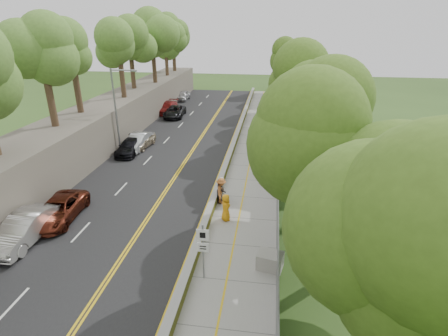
{
  "coord_description": "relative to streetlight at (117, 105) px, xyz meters",
  "views": [
    {
      "loc": [
        4.01,
        -16.7,
        11.93
      ],
      "look_at": [
        0.5,
        8.0,
        1.4
      ],
      "focal_mm": 28.0,
      "sensor_mm": 36.0,
      "label": 1
    }
  ],
  "objects": [
    {
      "name": "painter_3",
      "position": [
        11.21,
        -9.17,
        -3.64
      ],
      "size": [
        0.75,
        1.25,
        1.91
      ],
      "primitive_type": "imported",
      "rotation": [
        0.0,
        0.0,
        1.54
      ],
      "color": "#9C592A",
      "rests_on": "sidewalk"
    },
    {
      "name": "car_7",
      "position": [
        -0.14,
        15.87,
        -3.85
      ],
      "size": [
        2.13,
        5.2,
        1.51
      ],
      "primitive_type": "imported",
      "rotation": [
        0.0,
        0.0,
        -0.0
      ],
      "color": "maroon",
      "rests_on": "road"
    },
    {
      "name": "construction_barrel",
      "position": [
        14.76,
        2.0,
        -4.13
      ],
      "size": [
        0.56,
        0.56,
        0.92
      ],
      "primitive_type": "cylinder",
      "color": "#ED6500",
      "rests_on": "sidewalk"
    },
    {
      "name": "jersey_barrier",
      "position": [
        10.71,
        1.0,
        -4.34
      ],
      "size": [
        0.42,
        66.0,
        0.6
      ],
      "primitive_type": "cube",
      "color": "#C4CD19",
      "rests_on": "ground"
    },
    {
      "name": "car_2",
      "position": [
        1.18,
        -12.78,
        -3.9
      ],
      "size": [
        2.73,
        5.21,
        1.4
      ],
      "primitive_type": "imported",
      "rotation": [
        0.0,
        0.0,
        0.08
      ],
      "color": "#531D11",
      "rests_on": "road"
    },
    {
      "name": "road",
      "position": [
        5.06,
        1.0,
        -4.62
      ],
      "size": [
        11.2,
        66.0,
        0.04
      ],
      "primitive_type": "cube",
      "color": "black",
      "rests_on": "ground"
    },
    {
      "name": "streetlight",
      "position": [
        0.0,
        0.0,
        0.0
      ],
      "size": [
        2.52,
        0.22,
        8.0
      ],
      "color": "gray",
      "rests_on": "ground"
    },
    {
      "name": "painter_2",
      "position": [
        11.21,
        -8.95,
        -3.68
      ],
      "size": [
        0.79,
        0.96,
        1.82
      ],
      "primitive_type": "imported",
      "rotation": [
        0.0,
        0.0,
        1.45
      ],
      "color": "black",
      "rests_on": "sidewalk"
    },
    {
      "name": "signpost",
      "position": [
        11.51,
        -17.02,
        -2.68
      ],
      "size": [
        0.62,
        0.09,
        3.1
      ],
      "color": "gray",
      "rests_on": "sidewalk"
    },
    {
      "name": "ground",
      "position": [
        10.46,
        -14.0,
        -4.64
      ],
      "size": [
        140.0,
        140.0,
        0.0
      ],
      "primitive_type": "plane",
      "color": "#33511E",
      "rests_on": "ground"
    },
    {
      "name": "painter_1",
      "position": [
        11.21,
        -8.53,
        -3.72
      ],
      "size": [
        0.58,
        0.73,
        1.73
      ],
      "primitive_type": "imported",
      "rotation": [
        0.0,
        0.0,
        1.87
      ],
      "color": "white",
      "rests_on": "sidewalk"
    },
    {
      "name": "car_5",
      "position": [
        1.27,
        1.01,
        -3.84
      ],
      "size": [
        1.91,
        4.72,
        1.52
      ],
      "primitive_type": "imported",
      "rotation": [
        0.0,
        0.0,
        -0.06
      ],
      "color": "#B6B9BD",
      "rests_on": "road"
    },
    {
      "name": "painter_0",
      "position": [
        11.84,
        -11.36,
        -3.68
      ],
      "size": [
        0.86,
        1.04,
        1.82
      ],
      "primitive_type": "imported",
      "rotation": [
        0.0,
        0.0,
        1.95
      ],
      "color": "orange",
      "rests_on": "sidewalk"
    },
    {
      "name": "chainlink_fence",
      "position": [
        15.11,
        1.0,
        -3.64
      ],
      "size": [
        0.04,
        66.0,
        2.0
      ],
      "primitive_type": "cube",
      "color": "slate",
      "rests_on": "ground"
    },
    {
      "name": "concrete_block",
      "position": [
        14.76,
        -15.74,
        -4.16
      ],
      "size": [
        1.47,
        1.22,
        0.86
      ],
      "primitive_type": "cube",
      "rotation": [
        0.0,
        0.0,
        -0.21
      ],
      "color": "gray",
      "rests_on": "sidewalk"
    },
    {
      "name": "car_1",
      "position": [
        0.62,
        -15.33,
        -3.78
      ],
      "size": [
        1.81,
        5.0,
        1.64
      ],
      "primitive_type": "imported",
      "rotation": [
        0.0,
        0.0,
        0.01
      ],
      "color": "beige",
      "rests_on": "road"
    },
    {
      "name": "car_8",
      "position": [
        -0.14,
        24.56,
        -3.87
      ],
      "size": [
        1.83,
        4.35,
        1.47
      ],
      "primitive_type": "imported",
      "rotation": [
        0.0,
        0.0,
        -0.02
      ],
      "color": "#BDBCC1",
      "rests_on": "road"
    },
    {
      "name": "car_3",
      "position": [
        0.94,
        -0.36,
        -3.93
      ],
      "size": [
        2.07,
        4.68,
        1.34
      ],
      "primitive_type": "imported",
      "rotation": [
        0.0,
        0.0,
        0.04
      ],
      "color": "black",
      "rests_on": "road"
    },
    {
      "name": "trees_fenceside",
      "position": [
        17.46,
        1.0,
        2.36
      ],
      "size": [
        7.0,
        66.0,
        14.0
      ],
      "primitive_type": null,
      "color": "#4D7421",
      "rests_on": "ground"
    },
    {
      "name": "sidewalk",
      "position": [
        13.01,
        1.0,
        -4.61
      ],
      "size": [
        4.2,
        66.0,
        0.05
      ],
      "primitive_type": "cube",
      "color": "gray",
      "rests_on": "ground"
    },
    {
      "name": "car_4",
      "position": [
        1.46,
        1.46,
        -3.9
      ],
      "size": [
        2.03,
        4.24,
        1.4
      ],
      "primitive_type": "imported",
      "rotation": [
        0.0,
        0.0,
        -0.1
      ],
      "color": "tan",
      "rests_on": "road"
    },
    {
      "name": "person_far",
      "position": [
        13.26,
        11.84,
        -3.71
      ],
      "size": [
        1.12,
        0.71,
        1.77
      ],
      "primitive_type": "imported",
      "rotation": [
        0.0,
        0.0,
        3.43
      ],
      "color": "black",
      "rests_on": "sidewalk"
    },
    {
      "name": "rock_embankment",
      "position": [
        -3.04,
        1.0,
        -2.64
      ],
      "size": [
        5.0,
        66.0,
        4.0
      ],
      "primitive_type": "cube",
      "color": "#595147",
      "rests_on": "ground"
    },
    {
      "name": "trees_embankment",
      "position": [
        -2.54,
        1.0,
        5.86
      ],
      "size": [
        6.4,
        66.0,
        13.0
      ],
      "primitive_type": null,
      "color": "#5D8C33",
      "rests_on": "rock_embankment"
    },
    {
      "name": "car_6",
      "position": [
        1.46,
        13.82,
        -3.88
      ],
      "size": [
        2.75,
        5.34,
        1.44
      ],
      "primitive_type": "imported",
      "rotation": [
        0.0,
        0.0,
        0.07
      ],
      "color": "black",
      "rests_on": "road"
    }
  ]
}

